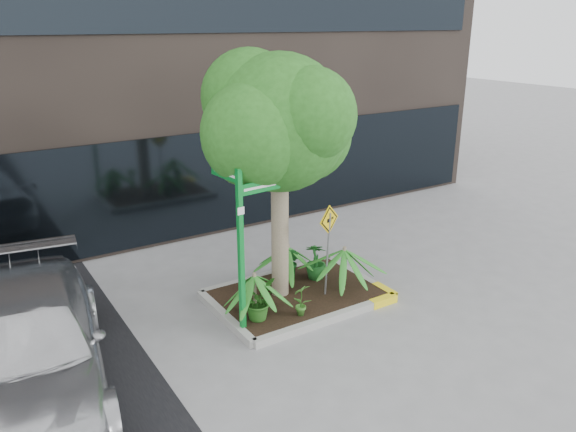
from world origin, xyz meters
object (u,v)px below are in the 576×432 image
tree (279,123)px  cattle_sign (328,235)px  street_sign_post (241,234)px  parked_car (27,348)px

tree → cattle_sign: tree is taller
tree → cattle_sign: 2.32m
street_sign_post → cattle_sign: 1.98m
tree → parked_car: tree is taller
tree → parked_car: bearing=-173.2°
cattle_sign → tree: bearing=123.9°
parked_car → cattle_sign: cattle_sign is taller
tree → street_sign_post: (-1.18, -0.71, -1.66)m
parked_car → cattle_sign: 5.43m
street_sign_post → tree: bearing=25.1°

